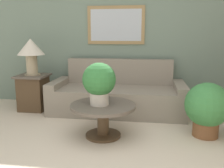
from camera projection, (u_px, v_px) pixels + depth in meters
wall_back at (132, 35)px, 4.59m from camera, size 7.60×0.09×2.60m
couch_main at (117, 96)px, 4.33m from camera, size 2.27×0.91×0.89m
coffee_table at (103, 113)px, 3.26m from camera, size 0.85×0.85×0.44m
side_table at (34, 92)px, 4.43m from camera, size 0.52×0.52×0.63m
table_lamp at (31, 50)px, 4.29m from camera, size 0.47×0.47×0.63m
potted_plant_on_table at (99, 82)px, 3.17m from camera, size 0.43×0.43×0.55m
potted_plant_floor at (207, 107)px, 3.25m from camera, size 0.58×0.58×0.72m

